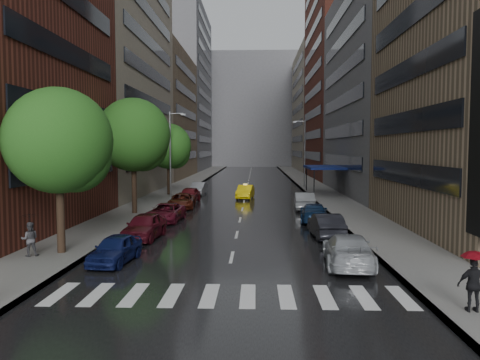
# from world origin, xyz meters

# --- Properties ---
(ground) EXTENTS (220.00, 220.00, 0.00)m
(ground) POSITION_xyz_m (0.00, 0.00, 0.00)
(ground) COLOR gray
(ground) RESTS_ON ground
(road) EXTENTS (14.00, 140.00, 0.01)m
(road) POSITION_xyz_m (0.00, 50.00, 0.01)
(road) COLOR black
(road) RESTS_ON ground
(sidewalk_left) EXTENTS (4.00, 140.00, 0.15)m
(sidewalk_left) POSITION_xyz_m (-9.00, 50.00, 0.07)
(sidewalk_left) COLOR gray
(sidewalk_left) RESTS_ON ground
(sidewalk_right) EXTENTS (4.00, 140.00, 0.15)m
(sidewalk_right) POSITION_xyz_m (9.00, 50.00, 0.07)
(sidewalk_right) COLOR gray
(sidewalk_right) RESTS_ON ground
(crosswalk) EXTENTS (13.15, 2.80, 0.01)m
(crosswalk) POSITION_xyz_m (0.20, -2.00, 0.01)
(crosswalk) COLOR silver
(crosswalk) RESTS_ON ground
(buildings_left) EXTENTS (8.00, 108.00, 38.00)m
(buildings_left) POSITION_xyz_m (-15.00, 58.79, 15.99)
(buildings_left) COLOR maroon
(buildings_left) RESTS_ON ground
(buildings_right) EXTENTS (8.05, 109.10, 36.00)m
(buildings_right) POSITION_xyz_m (15.00, 56.70, 15.03)
(buildings_right) COLOR #937A5B
(buildings_right) RESTS_ON ground
(building_far) EXTENTS (40.00, 14.00, 32.00)m
(building_far) POSITION_xyz_m (0.00, 118.00, 16.00)
(building_far) COLOR slate
(building_far) RESTS_ON ground
(tree_near) EXTENTS (5.27, 5.27, 8.40)m
(tree_near) POSITION_xyz_m (-8.60, 4.16, 5.75)
(tree_near) COLOR #382619
(tree_near) RESTS_ON ground
(tree_mid) EXTENTS (5.87, 5.87, 9.36)m
(tree_mid) POSITION_xyz_m (-8.60, 18.38, 6.41)
(tree_mid) COLOR #382619
(tree_mid) RESTS_ON ground
(tree_far) EXTENTS (5.09, 5.09, 8.11)m
(tree_far) POSITION_xyz_m (-8.60, 33.32, 5.55)
(tree_far) COLOR #382619
(tree_far) RESTS_ON ground
(taxi) EXTENTS (1.98, 4.50, 1.44)m
(taxi) POSITION_xyz_m (0.06, 30.54, 0.72)
(taxi) COLOR yellow
(taxi) RESTS_ON ground
(parked_cars_left) EXTENTS (2.51, 36.09, 1.55)m
(parked_cars_left) POSITION_xyz_m (-5.40, 18.37, 0.71)
(parked_cars_left) COLOR #10194D
(parked_cars_left) RESTS_ON ground
(parked_cars_right) EXTENTS (2.55, 24.52, 1.54)m
(parked_cars_right) POSITION_xyz_m (5.40, 11.38, 0.74)
(parked_cars_right) COLOR #A4A8AD
(parked_cars_right) RESTS_ON ground
(ped_black_umbrella) EXTENTS (0.99, 0.98, 2.09)m
(ped_black_umbrella) POSITION_xyz_m (-9.78, 3.29, 1.38)
(ped_black_umbrella) COLOR #47464B
(ped_black_umbrella) RESTS_ON sidewalk_left
(ped_red_umbrella) EXTENTS (1.04, 0.82, 2.01)m
(ped_red_umbrella) POSITION_xyz_m (8.18, -3.80, 1.32)
(ped_red_umbrella) COLOR black
(ped_red_umbrella) RESTS_ON sidewalk_right
(street_lamp_left) EXTENTS (1.74, 0.22, 9.00)m
(street_lamp_left) POSITION_xyz_m (-7.72, 30.00, 4.89)
(street_lamp_left) COLOR gray
(street_lamp_left) RESTS_ON sidewalk_left
(street_lamp_right) EXTENTS (1.74, 0.22, 9.00)m
(street_lamp_right) POSITION_xyz_m (7.72, 45.00, 4.89)
(street_lamp_right) COLOR gray
(street_lamp_right) RESTS_ON sidewalk_right
(awning) EXTENTS (4.00, 8.00, 3.12)m
(awning) POSITION_xyz_m (8.98, 35.00, 3.13)
(awning) COLOR navy
(awning) RESTS_ON sidewalk_right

